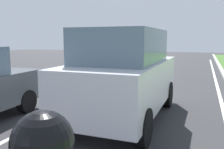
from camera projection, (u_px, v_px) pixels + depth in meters
ground_plane at (130, 86)px, 10.86m from camera, size 60.00×60.00×0.00m
lane_line_center at (115, 85)px, 11.10m from camera, size 0.12×32.00×0.01m
lane_line_right_edge at (219, 92)px, 9.62m from camera, size 0.12×32.00×0.01m
car_suv_ahead at (124, 74)px, 6.25m from camera, size 2.01×4.52×2.28m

